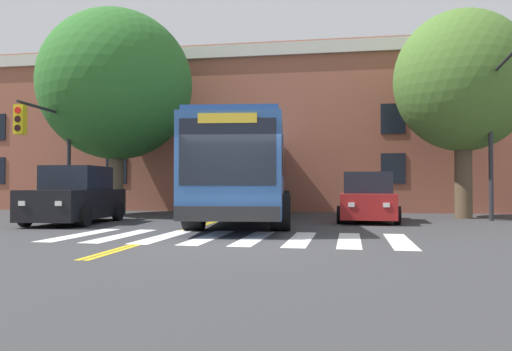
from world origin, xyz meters
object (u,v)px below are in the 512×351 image
car_black_near_lane (76,198)px  street_tree_curbside_small (116,86)px  traffic_light_far_corner (48,138)px  traffic_light_near_corner (502,106)px  street_tree_curbside_large (463,82)px  car_red_far_lane (368,199)px  city_bus (248,171)px

car_black_near_lane → street_tree_curbside_small: bearing=99.7°
traffic_light_far_corner → street_tree_curbside_small: (1.16, 3.29, 2.58)m
traffic_light_near_corner → street_tree_curbside_small: 15.23m
street_tree_curbside_large → car_red_far_lane: bearing=-148.5°
street_tree_curbside_large → street_tree_curbside_small: 14.34m
street_tree_curbside_large → city_bus: bearing=-161.1°
car_red_far_lane → street_tree_curbside_small: bearing=168.3°
car_black_near_lane → street_tree_curbside_small: street_tree_curbside_small is taller
traffic_light_near_corner → street_tree_curbside_small: (-14.83, 2.96, 1.75)m
traffic_light_near_corner → traffic_light_far_corner: bearing=-178.8°
car_red_far_lane → street_tree_curbside_small: 11.83m
car_black_near_lane → car_red_far_lane: size_ratio=1.10×
traffic_light_far_corner → street_tree_curbside_large: street_tree_curbside_large is taller
car_black_near_lane → traffic_light_near_corner: bearing=7.4°
car_black_near_lane → car_red_far_lane: bearing=14.8°
car_black_near_lane → street_tree_curbside_small: size_ratio=0.52×
city_bus → street_tree_curbside_small: bearing=157.3°
car_red_far_lane → traffic_light_far_corner: bearing=-174.7°
city_bus → traffic_light_near_corner: bearing=-2.1°
car_red_far_lane → traffic_light_near_corner: 5.31m
traffic_light_far_corner → street_tree_curbside_large: bearing=12.4°
city_bus → car_red_far_lane: city_bus is taller
car_red_far_lane → street_tree_curbside_large: street_tree_curbside_large is taller
street_tree_curbside_small → traffic_light_far_corner: bearing=-109.4°
city_bus → traffic_light_far_corner: 7.60m
traffic_light_far_corner → car_black_near_lane: bearing=-37.0°
city_bus → street_tree_curbside_small: (-6.31, 2.64, 3.84)m
traffic_light_near_corner → city_bus: bearing=177.9°
street_tree_curbside_large → street_tree_curbside_small: size_ratio=0.91×
car_red_far_lane → traffic_light_far_corner: 12.00m
street_tree_curbside_small → traffic_light_near_corner: bearing=-11.3°
city_bus → car_black_near_lane: size_ratio=2.70×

